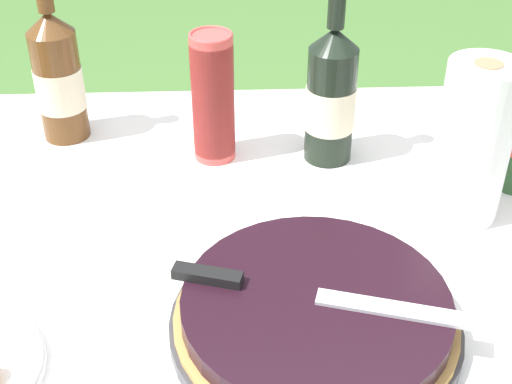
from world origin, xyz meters
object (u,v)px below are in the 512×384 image
at_px(cup_stack, 213,98).
at_px(cider_bottle_amber, 58,77).
at_px(juice_bottle_red, 331,96).
at_px(serving_knife, 293,291).
at_px(berry_tart, 315,315).
at_px(paper_towel_roll, 473,143).

distance_m(cup_stack, cider_bottle_amber, 0.29).
bearing_deg(cider_bottle_amber, juice_bottle_red, -11.44).
bearing_deg(serving_knife, berry_tart, 0.00).
xyz_separation_m(cup_stack, cider_bottle_amber, (-0.27, 0.08, 0.00)).
distance_m(berry_tart, cider_bottle_amber, 0.66).
xyz_separation_m(cider_bottle_amber, juice_bottle_red, (0.47, -0.10, 0.00)).
bearing_deg(serving_knife, juice_bottle_red, 93.07).
xyz_separation_m(cup_stack, paper_towel_roll, (0.39, -0.18, 0.01)).
xyz_separation_m(cup_stack, juice_bottle_red, (0.20, -0.01, 0.01)).
xyz_separation_m(juice_bottle_red, paper_towel_roll, (0.19, -0.17, 0.01)).
relative_size(cup_stack, cider_bottle_amber, 0.72).
xyz_separation_m(berry_tart, paper_towel_roll, (0.26, 0.25, 0.10)).
relative_size(cider_bottle_amber, juice_bottle_red, 0.99).
height_order(serving_knife, cup_stack, cup_stack).
xyz_separation_m(serving_knife, cup_stack, (-0.10, 0.42, 0.05)).
bearing_deg(serving_knife, cup_stack, 119.58).
relative_size(serving_knife, cup_stack, 1.61).
xyz_separation_m(berry_tart, juice_bottle_red, (0.07, 0.42, 0.09)).
relative_size(berry_tart, cup_stack, 1.62).
height_order(cup_stack, juice_bottle_red, juice_bottle_red).
bearing_deg(juice_bottle_red, cup_stack, 176.95).
relative_size(berry_tart, serving_knife, 1.00).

